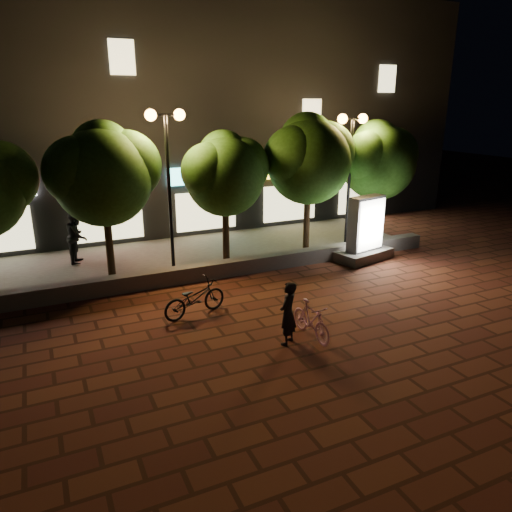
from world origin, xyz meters
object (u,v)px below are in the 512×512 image
tree_mid (225,171)px  rider (288,313)px  tree_right (309,156)px  scooter_parked (195,298)px  tree_far_right (379,158)px  street_lamp_left (167,150)px  tree_left (104,171)px  street_lamp_right (351,146)px  scooter_pink (311,320)px  ad_kiosk (365,234)px  pedestrian (77,236)px

tree_mid → rider: tree_mid is taller
tree_right → rider: size_ratio=3.28×
scooter_parked → rider: bearing=-163.0°
tree_far_right → street_lamp_left: 8.58m
tree_left → street_lamp_left: size_ratio=0.94×
street_lamp_right → scooter_parked: (-7.44, -3.73, -3.41)m
scooter_pink → ad_kiosk: bearing=39.2°
tree_right → street_lamp_left: 5.38m
tree_left → street_lamp_right: 8.96m
tree_mid → scooter_parked: size_ratio=2.44×
street_lamp_right → pedestrian: size_ratio=2.67×
tree_far_right → ad_kiosk: tree_far_right is taller
street_lamp_left → rider: (1.05, -6.17, -3.26)m
tree_right → rider: bearing=-123.8°
ad_kiosk → pedestrian: 10.14m
tree_right → scooter_pink: bearing=-119.7°
street_lamp_left → street_lamp_right: size_ratio=1.04×
tree_mid → tree_far_right: tree_far_right is taller
rider → scooter_parked: bearing=-95.7°
street_lamp_left → tree_mid: bearing=7.3°
ad_kiosk → pedestrian: size_ratio=1.25×
tree_right → scooter_pink: size_ratio=3.35×
tree_left → tree_mid: bearing=-0.0°
tree_right → street_lamp_left: street_lamp_left is taller
street_lamp_left → scooter_pink: bearing=-74.5°
tree_right → pedestrian: 8.75m
tree_right → ad_kiosk: size_ratio=2.18×
scooter_pink → rider: size_ratio=0.98×
rider → pedestrian: pedestrian is taller
scooter_pink → pedestrian: bearing=115.9°
tree_left → tree_far_right: tree_left is taller
rider → pedestrian: 9.09m
rider → scooter_parked: (-1.49, 2.43, -0.29)m
ad_kiosk → street_lamp_right: bearing=76.9°
tree_right → street_lamp_right: (1.64, -0.26, 0.33)m
tree_mid → street_lamp_right: 5.00m
tree_mid → scooter_parked: tree_mid is taller
rider → scooter_pink: bearing=145.5°
tree_right → scooter_pink: 8.00m
ad_kiosk → scooter_parked: bearing=-163.9°
tree_left → tree_mid: 4.00m
scooter_pink → scooter_parked: bearing=128.7°
tree_mid → ad_kiosk: tree_mid is taller
scooter_pink → street_lamp_right: bearing=46.2°
tree_mid → rider: bearing=-98.8°
rider → pedestrian: (-3.87, 8.22, 0.24)m
street_lamp_right → rider: street_lamp_right is taller
tree_right → street_lamp_right: tree_right is taller
scooter_pink → scooter_parked: (-2.15, 2.40, 0.03)m
street_lamp_right → scooter_parked: 9.00m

